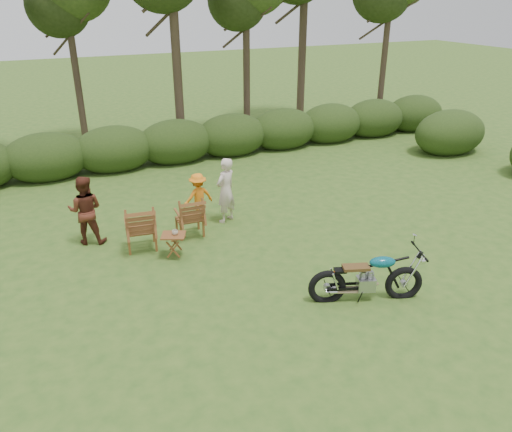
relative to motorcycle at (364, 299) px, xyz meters
name	(u,v)px	position (x,y,z in m)	size (l,w,h in m)	color
ground	(314,297)	(-0.83, 0.42, 0.00)	(80.00, 80.00, 0.00)	#2E501A
tree_line	(177,38)	(-0.33, 10.16, 3.81)	(22.52, 11.62, 8.14)	#3C2D21
motorcycle	(364,299)	(0.00, 0.00, 0.00)	(2.01, 0.76, 1.15)	#0C8BA1
lawn_chair_right	(190,235)	(-2.12, 3.89, 0.00)	(0.67, 0.67, 0.97)	brown
lawn_chair_left	(143,248)	(-3.28, 3.70, 0.00)	(0.72, 0.72, 1.05)	brown
side_table	(174,246)	(-2.74, 3.01, 0.26)	(0.51, 0.43, 0.53)	brown
cup	(175,232)	(-2.70, 3.00, 0.58)	(0.13, 0.13, 0.10)	beige
adult_a	(226,221)	(-1.06, 4.26, 0.00)	(0.59, 0.39, 1.62)	beige
adult_b	(90,242)	(-4.30, 4.48, 0.00)	(0.76, 0.60, 1.57)	#532417
child	(199,219)	(-1.63, 4.66, 0.00)	(0.77, 0.44, 1.19)	orange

